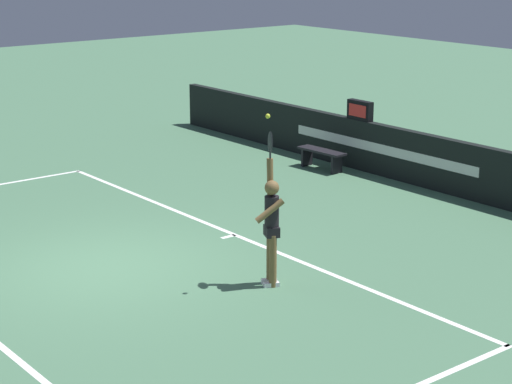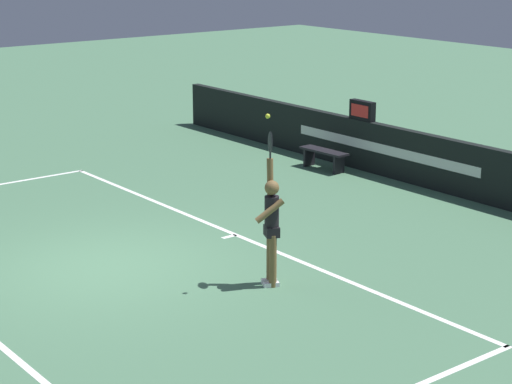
% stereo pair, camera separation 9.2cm
% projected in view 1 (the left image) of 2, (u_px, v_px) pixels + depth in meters
% --- Properties ---
extents(ground_plane, '(60.00, 60.00, 0.00)m').
position_uv_depth(ground_plane, '(106.00, 267.00, 15.00)').
color(ground_plane, '#477353').
extents(court_lines, '(12.02, 5.34, 0.00)m').
position_uv_depth(court_lines, '(109.00, 266.00, 15.03)').
color(court_lines, white).
rests_on(court_lines, ground).
extents(back_wall, '(17.68, 0.21, 1.15)m').
position_uv_depth(back_wall, '(429.00, 161.00, 19.56)').
color(back_wall, black).
rests_on(back_wall, ground).
extents(speed_display, '(0.69, 0.18, 0.44)m').
position_uv_depth(speed_display, '(360.00, 110.00, 20.93)').
color(speed_display, black).
rests_on(speed_display, back_wall).
extents(tennis_player, '(0.48, 0.48, 2.43)m').
position_uv_depth(tennis_player, '(271.00, 223.00, 13.96)').
color(tennis_player, brown).
rests_on(tennis_player, ground).
extents(tennis_ball, '(0.07, 0.07, 0.07)m').
position_uv_depth(tennis_ball, '(268.00, 116.00, 13.33)').
color(tennis_ball, yellow).
extents(courtside_bench_near, '(1.29, 0.43, 0.47)m').
position_uv_depth(courtside_bench_near, '(322.00, 155.00, 21.14)').
color(courtside_bench_near, black).
rests_on(courtside_bench_near, ground).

